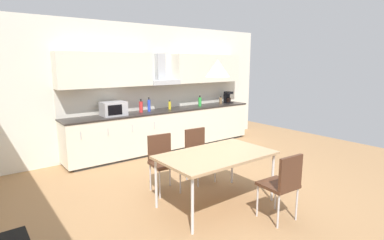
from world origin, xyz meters
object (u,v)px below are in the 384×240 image
Objects in this scene: bottle_green at (200,102)px; coffee_maker at (228,97)px; bottle_yellow at (170,105)px; bottle_red at (141,107)px; microwave at (114,109)px; bottle_blue at (149,105)px; chair_near_right at (283,181)px; chair_far_right at (198,149)px; bottle_brown at (221,100)px; pendant_lamp at (218,68)px; chair_far_left at (162,157)px; dining_table at (216,157)px.

coffee_maker is at bearing 1.90° from bottle_green.
bottle_red reaches higher than bottle_yellow.
bottle_blue is (0.83, 0.03, -0.01)m from microwave.
bottle_green is 3.95m from chair_near_right.
microwave is at bearing 179.85° from bottle_green.
bottle_yellow is at bearing 70.07° from chair_far_right.
bottle_brown is 0.60× the size of pendant_lamp.
bottle_brown is 4.32m from chair_near_right.
chair_near_right is (-2.54, -3.62, -0.53)m from coffee_maker.
bottle_blue is at bearing 179.80° from coffee_maker.
coffee_maker is at bearing 0.47° from microwave.
chair_far_right is 1.00× the size of chair_far_left.
dining_table is at bearing -133.48° from bottle_brown.
bottle_green reaches higher than bottle_brown.
bottle_yellow is 0.69× the size of bottle_blue.
pendant_lamp is (0.30, -2.75, 0.83)m from microwave.
bottle_brown is 0.22× the size of chair_far_right.
pendant_lamp is (-1.06, -2.78, 0.88)m from bottle_yellow.
bottle_blue reaches higher than chair_near_right.
chair_near_right is at bearing -67.80° from dining_table.
microwave is 0.31× the size of dining_table.
bottle_green reaches higher than dining_table.
coffee_maker reaches higher than chair_near_right.
bottle_blue is 2.85m from dining_table.
bottle_blue is 2.18m from chair_far_left.
chair_near_right is (-1.57, -3.59, -0.49)m from bottle_green.
coffee_maker reaches higher than bottle_brown.
chair_far_right is (-0.70, -1.93, -0.47)m from bottle_yellow.
bottle_green is at bearing 55.10° from pendant_lamp.
bottle_green reaches higher than chair_near_right.
bottle_blue is at bearing 179.72° from bottle_yellow.
microwave is 1.60× the size of coffee_maker.
bottle_yellow is at bearing 69.17° from pendant_lamp.
coffee_maker is 1.82m from bottle_yellow.
pendant_lamp reaches higher than bottle_red.
coffee_maker is 4.08m from pendant_lamp.
chair_far_left is at bearing 112.03° from pendant_lamp.
chair_far_right is (-2.28, -1.94, -0.46)m from bottle_brown.
bottle_red is at bearing -179.71° from bottle_brown.
dining_table is at bearing -110.83° from bottle_yellow.
microwave is at bearing 100.20° from chair_near_right.
bottle_yellow is 3.73m from chair_near_right.
chair_far_right is at bearing 67.15° from pendant_lamp.
bottle_yellow is at bearing 78.89° from chair_near_right.
pendant_lamp reaches higher than chair_far_left.
bottle_yellow reaches higher than dining_table.
bottle_blue is (-0.53, 0.00, 0.04)m from bottle_yellow.
bottle_yellow is 2.43m from chair_far_left.
bottle_blue is 3.67m from chair_near_right.
bottle_blue is 0.36× the size of chair_near_right.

